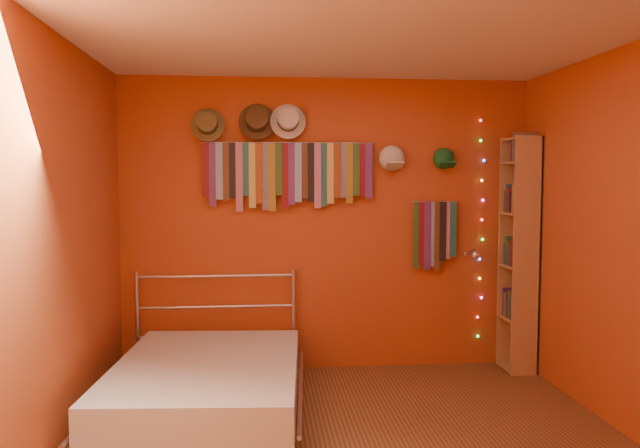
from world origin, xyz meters
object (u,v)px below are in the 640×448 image
object	(u,v)px
tie_rack	(288,172)
reading_lamp	(474,255)
bookshelf	(523,253)
bed	(207,386)

from	to	relation	value
tie_rack	reading_lamp	distance (m)	1.72
tie_rack	bookshelf	distance (m)	2.12
reading_lamp	tie_rack	bearing A→B (deg)	173.31
bookshelf	bed	world-z (taller)	bookshelf
bookshelf	reading_lamp	bearing A→B (deg)	-176.42
reading_lamp	bookshelf	size ratio (longest dim) A/B	0.16
reading_lamp	bookshelf	distance (m)	0.44
tie_rack	bookshelf	xyz separation A→B (m)	(2.00, -0.15, -0.69)
tie_rack	bed	bearing A→B (deg)	-122.18
tie_rack	bed	xyz separation A→B (m)	(-0.61, -0.96, -1.50)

